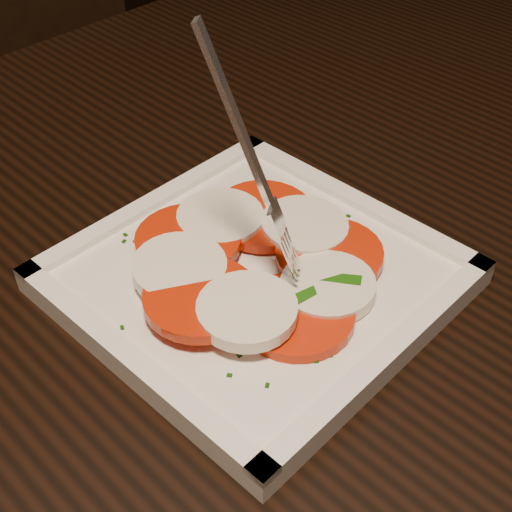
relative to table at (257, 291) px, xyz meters
name	(u,v)px	position (x,y,z in m)	size (l,w,h in m)	color
table	(257,291)	(0.00, 0.00, 0.00)	(1.28, 0.92, 0.75)	black
chair	(27,103)	(0.05, 0.67, -0.12)	(0.49, 0.49, 0.93)	black
plate	(256,279)	(-0.06, -0.08, 0.11)	(0.24, 0.24, 0.01)	white
caprese_salad	(256,261)	(-0.06, -0.08, 0.12)	(0.20, 0.19, 0.02)	red
fork	(239,159)	(-0.08, -0.08, 0.22)	(0.03, 0.06, 0.17)	white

